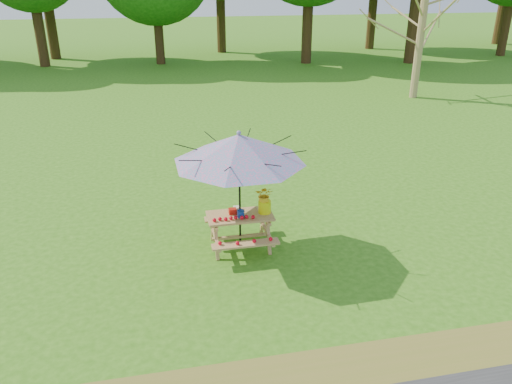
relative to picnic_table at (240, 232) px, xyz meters
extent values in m
plane|color=#2F6813|center=(3.44, -0.79, -0.33)|extent=(120.00, 120.00, 0.00)
cylinder|color=#8F6C4E|center=(9.38, 11.02, 1.83)|extent=(0.37, 0.37, 4.32)
cube|color=#A7704B|center=(0.00, 0.00, 0.32)|extent=(1.20, 0.62, 0.04)
cube|color=#A7704B|center=(0.00, -0.55, 0.03)|extent=(1.20, 0.22, 0.04)
cube|color=#A7704B|center=(0.00, 0.55, 0.03)|extent=(1.20, 0.22, 0.04)
cylinder|color=black|center=(0.00, 0.00, 0.80)|extent=(0.04, 0.04, 2.25)
cone|color=#2199BC|center=(0.00, 0.00, 1.62)|extent=(3.11, 3.11, 0.51)
sphere|color=#2199BC|center=(0.00, 0.00, 1.90)|extent=(0.08, 0.08, 0.08)
cube|color=#B2180E|center=(-0.12, 0.08, 0.39)|extent=(0.14, 0.12, 0.10)
cylinder|color=#123298|center=(0.00, -0.09, 0.41)|extent=(0.13, 0.13, 0.13)
cube|color=#EDE6CD|center=(-0.02, 0.21, 0.38)|extent=(0.13, 0.13, 0.07)
cylinder|color=#EEED0C|center=(0.46, 0.01, 0.46)|extent=(0.24, 0.24, 0.24)
imported|color=yellow|center=(0.46, 0.01, 0.70)|extent=(0.40, 0.38, 0.35)
camera|label=1|loc=(-1.39, -8.09, 4.35)|focal=35.00mm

